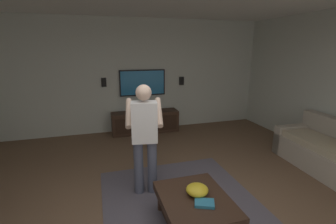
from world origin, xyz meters
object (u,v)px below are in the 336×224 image
Objects in this scene: coffee_table at (195,206)px; remote_white at (193,189)px; book at (204,203)px; wall_speaker_left at (181,81)px; wall_speaker_right at (104,82)px; person_standing at (145,134)px; media_console at (145,122)px; couch at (331,154)px; vase_round at (137,108)px; tv at (143,83)px; bowl at (197,190)px.

coffee_table is 6.67× the size of remote_white.
book is 4.24m from wall_speaker_left.
person_standing is at bearing -171.62° from wall_speaker_right.
wall_speaker_left is (0.25, -1.07, 0.99)m from media_console.
couch is at bearing -152.77° from wall_speaker_left.
media_console is at bearing -67.40° from book.
person_standing reaches higher than vase_round.
vase_round is at bearing -37.17° from tv.
wall_speaker_right reaches higher than media_console.
media_console is 1.44m from wall_speaker_right.
coffee_table is at bearing 15.72° from couch.
remote_white is 0.68× the size of vase_round.
wall_speaker_left is (2.93, -1.60, 0.33)m from person_standing.
vase_round reaches higher than media_console.
person_standing reaches higher than remote_white.
person_standing is (0.91, 0.41, 0.64)m from coffee_table.
couch reaches higher than coffee_table.
bowl is at bearing -1.15° from media_console.
couch is 8.85× the size of wall_speaker_right.
tv is 0.70m from vase_round.
tv is at bearing -1.08° from bowl.
media_console is 7.73× the size of book.
wall_speaker_right is (3.99, 0.90, 0.89)m from book.
tv is at bearing -0.54° from person_standing.
book is (-0.15, -0.05, 0.12)m from coffee_table.
book is at bearing 164.06° from wall_speaker_left.
book is at bearing -1.07° from media_console.
person_standing is at bearing -1.72° from couch.
media_console is 1.02m from tv.
book is (-0.77, 2.80, 0.10)m from couch.
book is 3.71m from vase_round.
tv reaches higher than wall_speaker_right.
tv is at bearing 38.50° from remote_white.
wall_speaker_right is (0.25, 0.97, 1.03)m from media_console.
vase_round is at bearing 2.32° from bowl.
remote_white is 0.32m from book.
vase_round reaches higher than bowl.
coffee_table is at bearing -1.77° from tv.
bowl is 1.81× the size of remote_white.
bowl is 3.98m from wall_speaker_right.
wall_speaker_right is at bearing 68.72° from vase_round.
tv is 5.36× the size of vase_round.
wall_speaker_right is at bearing 53.28° from remote_white.
vase_round is (3.39, 0.13, 0.25)m from remote_white.
vase_round is at bearing 1.51° from coffee_table.
wall_speaker_right is (3.68, 0.88, 0.90)m from remote_white.
couch is 8.85× the size of book.
media_console is at bearing -104.74° from wall_speaker_right.
couch reaches higher than media_console.
couch is 4.03m from media_console.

